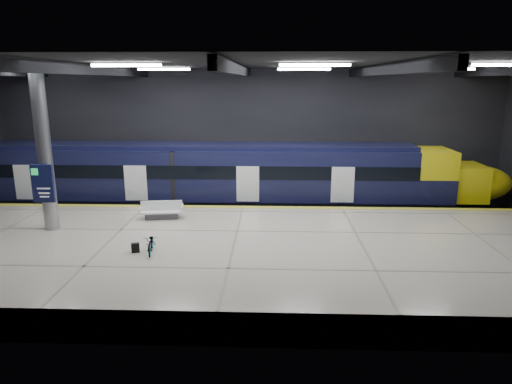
{
  "coord_description": "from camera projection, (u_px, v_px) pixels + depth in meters",
  "views": [
    {
      "loc": [
        1.49,
        -19.43,
        7.32
      ],
      "look_at": [
        0.71,
        1.5,
        2.2
      ],
      "focal_mm": 32.0,
      "sensor_mm": 36.0,
      "label": 1
    }
  ],
  "objects": [
    {
      "name": "platform",
      "position": [
        234.0,
        256.0,
        18.09
      ],
      "size": [
        30.0,
        11.0,
        1.1
      ],
      "primitive_type": "cube",
      "color": "beige",
      "rests_on": "ground"
    },
    {
      "name": "info_column",
      "position": [
        44.0,
        152.0,
        18.88
      ],
      "size": [
        0.9,
        0.78,
        6.9
      ],
      "color": "#9EA0A5",
      "rests_on": "platform"
    },
    {
      "name": "rails",
      "position": [
        246.0,
        211.0,
        25.97
      ],
      "size": [
        30.0,
        1.52,
        0.16
      ],
      "color": "gray",
      "rests_on": "ground"
    },
    {
      "name": "train",
      "position": [
        228.0,
        177.0,
        25.53
      ],
      "size": [
        29.4,
        2.84,
        3.79
      ],
      "color": "black",
      "rests_on": "ground"
    },
    {
      "name": "bench",
      "position": [
        162.0,
        212.0,
        21.09
      ],
      "size": [
        2.02,
        1.05,
        0.85
      ],
      "rotation": [
        0.0,
        0.0,
        0.14
      ],
      "color": "#595B60",
      "rests_on": "platform"
    },
    {
      "name": "bicycle",
      "position": [
        151.0,
        243.0,
        16.89
      ],
      "size": [
        0.69,
        1.43,
        0.72
      ],
      "primitive_type": "imported",
      "rotation": [
        0.0,
        0.0,
        0.16
      ],
      "color": "#99999E",
      "rests_on": "platform"
    },
    {
      "name": "pannier_bag",
      "position": [
        135.0,
        248.0,
        16.96
      ],
      "size": [
        0.34,
        0.26,
        0.35
      ],
      "primitive_type": "cube",
      "rotation": [
        0.0,
        0.0,
        0.31
      ],
      "color": "black",
      "rests_on": "platform"
    },
    {
      "name": "room_shell",
      "position": [
        238.0,
        120.0,
        19.29
      ],
      "size": [
        30.1,
        16.1,
        8.05
      ],
      "color": "black",
      "rests_on": "ground"
    },
    {
      "name": "ground",
      "position": [
        239.0,
        247.0,
        20.65
      ],
      "size": [
        30.0,
        30.0,
        0.0
      ],
      "primitive_type": "plane",
      "color": "black",
      "rests_on": "ground"
    },
    {
      "name": "safety_strip",
      "position": [
        243.0,
        207.0,
        23.06
      ],
      "size": [
        30.0,
        0.4,
        0.01
      ],
      "primitive_type": "cube",
      "color": "gold",
      "rests_on": "platform"
    }
  ]
}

